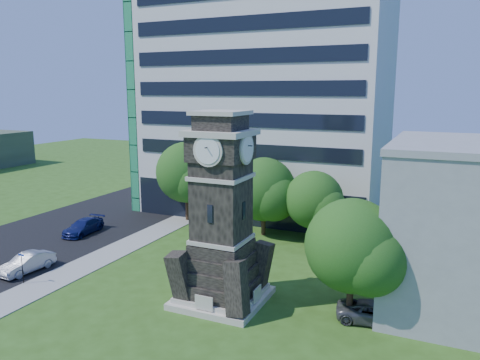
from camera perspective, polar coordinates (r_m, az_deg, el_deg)
The scene contains 14 objects.
ground at distance 31.15m, azimuth -9.00°, elevation -14.79°, with size 160.00×160.00×0.00m, color #2F5117.
sidewalk at distance 40.20m, azimuth -16.56°, elevation -9.05°, with size 3.00×70.00×0.06m, color gray.
street at distance 46.02m, azimuth -24.68°, elevation -7.10°, with size 14.00×80.00×0.02m, color black.
clock_tower at distance 29.47m, azimuth -2.26°, elevation -5.17°, with size 5.40×5.40×12.22m.
office_tall at distance 52.68m, azimuth 3.33°, elevation 11.73°, with size 26.20×15.11×28.60m.
car_street_mid at distance 39.00m, azimuth -24.53°, elevation -9.19°, with size 1.48×4.25×1.40m, color #95969C.
car_street_north at distance 47.03m, azimuth -18.57°, elevation -5.42°, with size 1.92×4.72×1.37m, color navy.
car_east_lot at distance 29.55m, azimuth 16.10°, elevation -15.27°, with size 2.03×4.41×1.22m, color #55555A.
park_bench at distance 29.50m, azimuth -1.60°, elevation -14.98°, with size 2.05×0.55×1.06m.
street_sign at distance 36.55m, azimuth -25.03°, elevation -9.34°, with size 0.55×0.05×2.29m.
tree_nw at distance 48.52m, azimuth -6.45°, elevation 0.70°, with size 6.91×6.28×8.26m.
tree_nc at distance 43.49m, azimuth 3.01°, elevation -1.38°, with size 6.54×5.95×7.35m.
tree_ne at distance 41.65m, azimuth 9.09°, elevation -2.61°, with size 5.64×5.12×6.53m.
tree_east at distance 28.14m, azimuth 13.66°, elevation -8.14°, with size 6.07×5.52×7.35m.
Camera 1 is at (15.69, -23.33, 13.42)m, focal length 35.00 mm.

